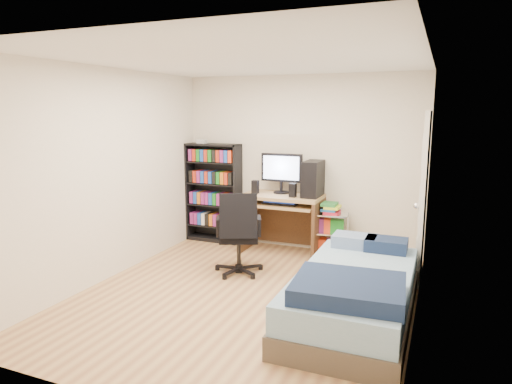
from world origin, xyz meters
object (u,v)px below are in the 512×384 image
at_px(computer_desk, 291,200).
at_px(bed, 354,293).
at_px(media_shelf, 214,191).
at_px(office_chair, 239,248).

xyz_separation_m(computer_desk, bed, (1.25, -1.83, -0.49)).
bearing_deg(computer_desk, bed, -55.82).
distance_m(media_shelf, office_chair, 1.61).
height_order(media_shelf, computer_desk, media_shelf).
bearing_deg(computer_desk, media_shelf, 175.62).
height_order(office_chair, bed, office_chair).
bearing_deg(bed, media_shelf, 142.61).
distance_m(computer_desk, office_chair, 1.22).
bearing_deg(office_chair, bed, -49.01).
bearing_deg(media_shelf, computer_desk, -4.38).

